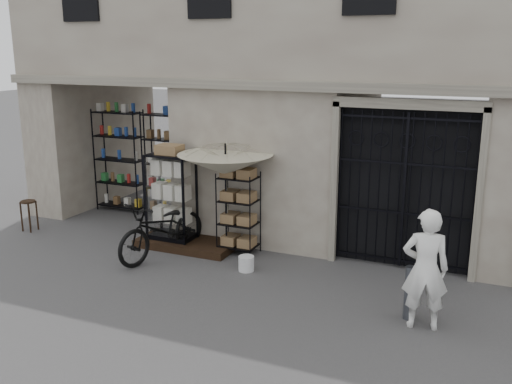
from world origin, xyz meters
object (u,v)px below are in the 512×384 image
at_px(white_bucket, 246,263).
at_px(shopkeeper, 421,327).
at_px(wire_rack, 239,214).
at_px(wooden_stool, 29,215).
at_px(bicycle, 164,256).
at_px(steel_bollard, 409,293).
at_px(market_umbrella, 225,159).
at_px(display_cabinet, 171,201).

distance_m(white_bucket, shopkeeper, 3.35).
xyz_separation_m(wire_rack, wooden_stool, (-4.83, -0.55, -0.44)).
xyz_separation_m(bicycle, steel_bollard, (4.75, -0.78, 0.41)).
distance_m(market_umbrella, bicycle, 2.24).
bearing_deg(display_cabinet, white_bucket, -33.75).
distance_m(display_cabinet, white_bucket, 2.20).
distance_m(display_cabinet, bicycle, 1.14).
distance_m(wire_rack, shopkeeper, 4.18).
height_order(market_umbrella, wooden_stool, market_umbrella).
distance_m(wire_rack, bicycle, 1.66).
bearing_deg(wooden_stool, steel_bollard, -6.83).
height_order(white_bucket, steel_bollard, steel_bollard).
xyz_separation_m(market_umbrella, bicycle, (-1.01, -0.70, -1.88)).
bearing_deg(steel_bollard, white_bucket, 165.74).
xyz_separation_m(display_cabinet, wooden_stool, (-3.40, -0.41, -0.57)).
xyz_separation_m(market_umbrella, wooden_stool, (-4.59, -0.48, -1.52)).
xyz_separation_m(display_cabinet, wire_rack, (1.43, 0.14, -0.14)).
height_order(steel_bollard, shopkeeper, steel_bollard).
bearing_deg(bicycle, market_umbrella, 48.90).
height_order(wire_rack, wooden_stool, wire_rack).
distance_m(white_bucket, wooden_stool, 5.36).
bearing_deg(white_bucket, display_cabinet, 161.51).
distance_m(wooden_stool, shopkeeper, 8.64).
relative_size(market_umbrella, white_bucket, 9.13).
relative_size(bicycle, steel_bollard, 2.61).
height_order(wire_rack, bicycle, wire_rack).
distance_m(white_bucket, steel_bollard, 3.10).
distance_m(bicycle, wooden_stool, 3.61).
height_order(wooden_stool, shopkeeper, wooden_stool).
bearing_deg(display_cabinet, shopkeeper, -32.47).
relative_size(wooden_stool, steel_bollard, 0.82).
bearing_deg(wire_rack, steel_bollard, -6.76).
height_order(bicycle, wooden_stool, bicycle).
xyz_separation_m(white_bucket, wooden_stool, (-5.35, 0.24, 0.22)).
distance_m(bicycle, shopkeeper, 5.06).
height_order(white_bucket, wooden_stool, wooden_stool).
bearing_deg(market_umbrella, wooden_stool, -173.98).
xyz_separation_m(bicycle, wooden_stool, (-3.59, 0.22, 0.36)).
relative_size(display_cabinet, market_umbrella, 0.72).
bearing_deg(display_cabinet, market_umbrella, -11.79).
bearing_deg(wooden_stool, market_umbrella, 6.02).
bearing_deg(wire_rack, display_cabinet, -157.57).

